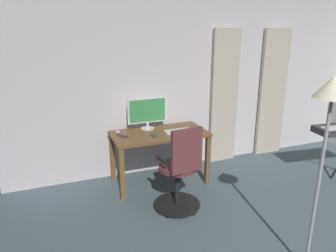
{
  "coord_description": "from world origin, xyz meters",
  "views": [
    {
      "loc": [
        2.13,
        1.16,
        2.09
      ],
      "look_at": [
        0.88,
        -2.05,
        1.01
      ],
      "focal_mm": 33.97,
      "sensor_mm": 36.0,
      "label": 1
    }
  ],
  "objects_px": {
    "computer_monitor": "(147,111)",
    "cell_phone_face_up": "(154,136)",
    "office_chair": "(180,172)",
    "computer_mouse": "(118,132)",
    "cell_phone_by_monitor": "(123,136)",
    "floor_lamp": "(329,118)",
    "computer_keyboard": "(178,131)",
    "desk": "(159,140)"
  },
  "relations": [
    {
      "from": "computer_monitor",
      "to": "cell_phone_face_up",
      "type": "bearing_deg",
      "value": 86.44
    },
    {
      "from": "office_chair",
      "to": "computer_mouse",
      "type": "height_order",
      "value": "office_chair"
    },
    {
      "from": "computer_mouse",
      "to": "cell_phone_face_up",
      "type": "bearing_deg",
      "value": 145.9
    },
    {
      "from": "cell_phone_by_monitor",
      "to": "floor_lamp",
      "type": "height_order",
      "value": "floor_lamp"
    },
    {
      "from": "floor_lamp",
      "to": "computer_monitor",
      "type": "bearing_deg",
      "value": -71.95
    },
    {
      "from": "computer_keyboard",
      "to": "floor_lamp",
      "type": "height_order",
      "value": "floor_lamp"
    },
    {
      "from": "computer_keyboard",
      "to": "computer_mouse",
      "type": "distance_m",
      "value": 0.81
    },
    {
      "from": "office_chair",
      "to": "cell_phone_by_monitor",
      "type": "height_order",
      "value": "office_chair"
    },
    {
      "from": "cell_phone_by_monitor",
      "to": "cell_phone_face_up",
      "type": "xyz_separation_m",
      "value": [
        -0.38,
        0.12,
        0.0
      ]
    },
    {
      "from": "computer_keyboard",
      "to": "computer_mouse",
      "type": "relative_size",
      "value": 3.75
    },
    {
      "from": "computer_keyboard",
      "to": "computer_mouse",
      "type": "xyz_separation_m",
      "value": [
        0.77,
        -0.24,
        0.01
      ]
    },
    {
      "from": "office_chair",
      "to": "cell_phone_by_monitor",
      "type": "xyz_separation_m",
      "value": [
        0.47,
        -0.78,
        0.25
      ]
    },
    {
      "from": "computer_monitor",
      "to": "cell_phone_face_up",
      "type": "relative_size",
      "value": 3.82
    },
    {
      "from": "computer_keyboard",
      "to": "cell_phone_by_monitor",
      "type": "bearing_deg",
      "value": -6.6
    },
    {
      "from": "desk",
      "to": "computer_keyboard",
      "type": "height_order",
      "value": "computer_keyboard"
    },
    {
      "from": "office_chair",
      "to": "cell_phone_face_up",
      "type": "xyz_separation_m",
      "value": [
        0.1,
        -0.66,
        0.25
      ]
    },
    {
      "from": "computer_monitor",
      "to": "cell_phone_by_monitor",
      "type": "relative_size",
      "value": 3.82
    },
    {
      "from": "computer_monitor",
      "to": "computer_keyboard",
      "type": "xyz_separation_m",
      "value": [
        -0.34,
        0.28,
        -0.24
      ]
    },
    {
      "from": "computer_keyboard",
      "to": "computer_mouse",
      "type": "height_order",
      "value": "computer_mouse"
    },
    {
      "from": "office_chair",
      "to": "computer_monitor",
      "type": "xyz_separation_m",
      "value": [
        0.08,
        -0.98,
        0.5
      ]
    },
    {
      "from": "cell_phone_by_monitor",
      "to": "floor_lamp",
      "type": "bearing_deg",
      "value": 86.67
    },
    {
      "from": "cell_phone_face_up",
      "to": "floor_lamp",
      "type": "bearing_deg",
      "value": 109.39
    },
    {
      "from": "computer_monitor",
      "to": "computer_mouse",
      "type": "bearing_deg",
      "value": 5.51
    },
    {
      "from": "computer_keyboard",
      "to": "office_chair",
      "type": "bearing_deg",
      "value": 69.06
    },
    {
      "from": "office_chair",
      "to": "floor_lamp",
      "type": "height_order",
      "value": "floor_lamp"
    },
    {
      "from": "computer_keyboard",
      "to": "floor_lamp",
      "type": "relative_size",
      "value": 0.21
    },
    {
      "from": "computer_keyboard",
      "to": "cell_phone_face_up",
      "type": "relative_size",
      "value": 2.6
    },
    {
      "from": "cell_phone_by_monitor",
      "to": "office_chair",
      "type": "bearing_deg",
      "value": 89.19
    },
    {
      "from": "floor_lamp",
      "to": "computer_keyboard",
      "type": "bearing_deg",
      "value": -78.69
    },
    {
      "from": "computer_mouse",
      "to": "cell_phone_by_monitor",
      "type": "distance_m",
      "value": 0.16
    },
    {
      "from": "computer_mouse",
      "to": "cell_phone_face_up",
      "type": "relative_size",
      "value": 0.69
    },
    {
      "from": "desk",
      "to": "floor_lamp",
      "type": "distance_m",
      "value": 2.32
    },
    {
      "from": "office_chair",
      "to": "floor_lamp",
      "type": "xyz_separation_m",
      "value": [
        -0.67,
        1.31,
        0.93
      ]
    },
    {
      "from": "cell_phone_face_up",
      "to": "office_chair",
      "type": "bearing_deg",
      "value": 96.51
    },
    {
      "from": "office_chair",
      "to": "computer_mouse",
      "type": "distance_m",
      "value": 1.09
    },
    {
      "from": "desk",
      "to": "computer_mouse",
      "type": "xyz_separation_m",
      "value": [
        0.53,
        -0.17,
        0.12
      ]
    },
    {
      "from": "office_chair",
      "to": "computer_monitor",
      "type": "bearing_deg",
      "value": 87.52
    },
    {
      "from": "cell_phone_by_monitor",
      "to": "floor_lamp",
      "type": "xyz_separation_m",
      "value": [
        -1.14,
        2.09,
        0.68
      ]
    },
    {
      "from": "computer_mouse",
      "to": "office_chair",
      "type": "bearing_deg",
      "value": 118.39
    },
    {
      "from": "computer_mouse",
      "to": "desk",
      "type": "bearing_deg",
      "value": 162.63
    },
    {
      "from": "computer_mouse",
      "to": "cell_phone_face_up",
      "type": "height_order",
      "value": "computer_mouse"
    },
    {
      "from": "desk",
      "to": "computer_keyboard",
      "type": "distance_m",
      "value": 0.28
    }
  ]
}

